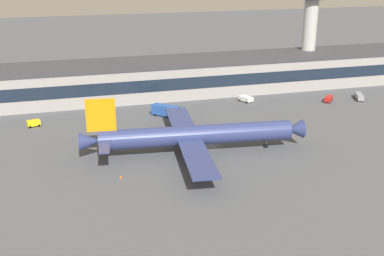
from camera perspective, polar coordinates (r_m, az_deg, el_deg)
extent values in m
plane|color=#4C4F54|center=(122.38, 2.24, -2.29)|extent=(600.00, 600.00, 0.00)
cube|color=#9E9993|center=(167.74, -3.08, 5.83)|extent=(183.31, 19.44, 11.04)
cube|color=#38383D|center=(166.36, -3.12, 7.87)|extent=(186.98, 19.83, 1.20)
cube|color=#192333|center=(158.37, -2.30, 5.20)|extent=(179.65, 0.16, 3.98)
cylinder|color=navy|center=(117.59, 0.52, -0.85)|extent=(47.79, 9.92, 4.94)
cone|color=navy|center=(124.25, 12.07, -0.15)|extent=(4.91, 5.13, 4.69)
cone|color=navy|center=(116.16, -11.96, -1.57)|extent=(5.87, 4.99, 4.44)
cube|color=orange|center=(113.90, -10.82, 1.52)|extent=(6.92, 1.23, 7.90)
cube|color=navy|center=(120.86, -10.38, -0.23)|extent=(3.32, 9.09, 0.30)
cube|color=navy|center=(110.71, -10.41, -2.13)|extent=(3.32, 9.09, 0.30)
cube|color=navy|center=(129.69, -1.36, 0.93)|extent=(8.22, 21.90, 0.50)
cube|color=navy|center=(105.44, 0.70, -3.66)|extent=(8.22, 21.90, 0.50)
cylinder|color=#99999E|center=(127.42, -0.70, -0.26)|extent=(4.34, 3.13, 2.71)
cylinder|color=#99999E|center=(109.20, 0.91, -3.80)|extent=(4.34, 3.13, 2.71)
cylinder|color=black|center=(123.28, 8.82, -2.08)|extent=(1.15, 0.61, 1.10)
cylinder|color=slate|center=(122.80, 8.85, -1.51)|extent=(0.24, 0.24, 2.08)
cylinder|color=black|center=(120.73, -0.78, -2.32)|extent=(1.15, 0.61, 1.10)
cylinder|color=slate|center=(120.24, -0.78, -1.74)|extent=(0.24, 0.24, 2.08)
cylinder|color=black|center=(116.67, -0.44, -3.13)|extent=(1.15, 0.61, 1.10)
cylinder|color=slate|center=(116.17, -0.44, -2.53)|extent=(0.24, 0.24, 2.08)
cylinder|color=#B7B7B2|center=(189.19, 13.73, 9.99)|extent=(5.16, 5.16, 30.99)
cube|color=white|center=(161.31, 6.43, 3.51)|extent=(4.31, 5.44, 1.40)
cube|color=black|center=(160.35, 6.77, 3.50)|extent=(2.87, 2.50, 0.35)
cylinder|color=black|center=(161.20, 7.13, 3.21)|extent=(0.56, 0.76, 0.70)
cylinder|color=black|center=(159.58, 6.55, 3.06)|extent=(0.56, 0.76, 0.70)
cylinder|color=black|center=(163.43, 6.29, 3.48)|extent=(0.56, 0.76, 0.70)
cylinder|color=black|center=(161.83, 5.70, 3.33)|extent=(0.56, 0.76, 0.70)
cube|color=red|center=(166.38, 15.95, 3.38)|extent=(4.45, 4.46, 1.50)
cube|color=black|center=(167.44, 16.06, 3.58)|extent=(2.33, 2.32, 0.38)
cylinder|color=black|center=(168.21, 15.77, 3.31)|extent=(0.71, 0.71, 0.70)
cylinder|color=black|center=(167.86, 16.34, 3.22)|extent=(0.71, 0.71, 0.70)
cylinder|color=black|center=(165.33, 15.51, 3.05)|extent=(0.71, 0.71, 0.70)
cylinder|color=black|center=(164.97, 16.08, 2.96)|extent=(0.71, 0.71, 0.70)
cube|color=#2651A5|center=(145.56, -3.17, 2.12)|extent=(8.13, 7.69, 3.00)
cube|color=black|center=(144.30, -2.37, 2.23)|extent=(3.91, 3.88, 0.75)
cylinder|color=black|center=(145.72, -1.91, 1.54)|extent=(0.72, 0.69, 0.70)
cylinder|color=black|center=(143.62, -2.38, 1.26)|extent=(0.72, 0.69, 0.70)
cylinder|color=black|center=(148.45, -3.91, 1.86)|extent=(0.72, 0.69, 0.70)
cylinder|color=black|center=(146.39, -4.40, 1.58)|extent=(0.72, 0.69, 0.70)
cube|color=yellow|center=(143.90, -18.35, 0.58)|extent=(3.97, 2.79, 1.50)
cube|color=black|center=(143.65, -18.75, 0.63)|extent=(1.66, 2.08, 0.38)
cylinder|color=black|center=(143.10, -18.74, 0.11)|extent=(0.75, 0.46, 0.70)
cylinder|color=black|center=(144.78, -18.88, 0.32)|extent=(0.75, 0.46, 0.70)
cylinder|color=black|center=(143.51, -17.76, 0.28)|extent=(0.75, 0.46, 0.70)
cylinder|color=black|center=(145.19, -17.91, 0.49)|extent=(0.75, 0.46, 0.70)
cube|color=gray|center=(172.25, 19.28, 3.60)|extent=(4.28, 6.68, 1.60)
cube|color=black|center=(170.51, 19.41, 3.53)|extent=(2.55, 2.77, 0.40)
cylinder|color=black|center=(170.56, 19.69, 3.11)|extent=(0.54, 0.76, 0.70)
cylinder|color=black|center=(170.16, 19.10, 3.14)|extent=(0.54, 0.76, 0.70)
cylinder|color=black|center=(174.76, 19.39, 3.53)|extent=(0.54, 0.76, 0.70)
cylinder|color=black|center=(174.37, 18.82, 3.57)|extent=(0.54, 0.76, 0.70)
cone|color=#F2590C|center=(106.76, -8.49, -5.76)|extent=(0.56, 0.56, 0.70)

